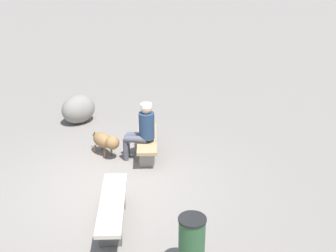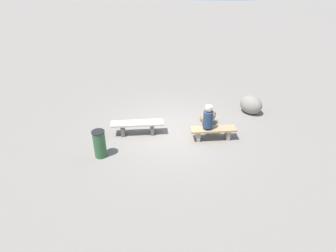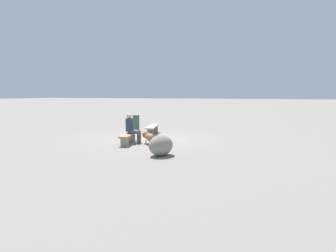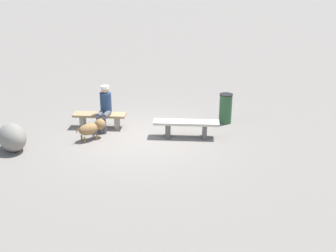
{
  "view_description": "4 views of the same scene",
  "coord_description": "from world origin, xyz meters",
  "px_view_note": "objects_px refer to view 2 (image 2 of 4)",
  "views": [
    {
      "loc": [
        -7.35,
        -2.18,
        4.59
      ],
      "look_at": [
        1.1,
        -0.97,
        0.87
      ],
      "focal_mm": 48.39,
      "sensor_mm": 36.0,
      "label": 1
    },
    {
      "loc": [
        0.7,
        -9.21,
        5.66
      ],
      "look_at": [
        -0.11,
        -0.43,
        0.43
      ],
      "focal_mm": 31.89,
      "sensor_mm": 36.0,
      "label": 2
    },
    {
      "loc": [
        11.02,
        4.53,
        2.15
      ],
      "look_at": [
        0.13,
        0.95,
        0.67
      ],
      "focal_mm": 26.58,
      "sensor_mm": 36.0,
      "label": 3
    },
    {
      "loc": [
        -3.41,
        10.5,
        4.66
      ],
      "look_at": [
        -0.86,
        0.37,
        0.57
      ],
      "focal_mm": 45.5,
      "sensor_mm": 36.0,
      "label": 4
    }
  ],
  "objects_px": {
    "bench_left": "(137,126)",
    "trash_bin": "(100,144)",
    "dog": "(208,118)",
    "boulder": "(251,105)",
    "bench_right": "(213,131)",
    "seated_person": "(208,119)"
  },
  "relations": [
    {
      "from": "boulder",
      "to": "trash_bin",
      "type": "bearing_deg",
      "value": -146.47
    },
    {
      "from": "boulder",
      "to": "dog",
      "type": "bearing_deg",
      "value": -145.3
    },
    {
      "from": "seated_person",
      "to": "trash_bin",
      "type": "distance_m",
      "value": 3.63
    },
    {
      "from": "dog",
      "to": "boulder",
      "type": "height_order",
      "value": "boulder"
    },
    {
      "from": "bench_left",
      "to": "boulder",
      "type": "distance_m",
      "value": 4.65
    },
    {
      "from": "trash_bin",
      "to": "boulder",
      "type": "distance_m",
      "value": 6.14
    },
    {
      "from": "bench_right",
      "to": "boulder",
      "type": "distance_m",
      "value": 2.6
    },
    {
      "from": "bench_left",
      "to": "boulder",
      "type": "xyz_separation_m",
      "value": [
        4.2,
        1.99,
        0.03
      ]
    },
    {
      "from": "trash_bin",
      "to": "bench_left",
      "type": "bearing_deg",
      "value": 56.8
    },
    {
      "from": "bench_right",
      "to": "boulder",
      "type": "relative_size",
      "value": 1.75
    },
    {
      "from": "dog",
      "to": "boulder",
      "type": "relative_size",
      "value": 0.83
    },
    {
      "from": "dog",
      "to": "trash_bin",
      "type": "xyz_separation_m",
      "value": [
        -3.4,
        -2.21,
        0.11
      ]
    },
    {
      "from": "bench_right",
      "to": "seated_person",
      "type": "relative_size",
      "value": 1.23
    },
    {
      "from": "bench_left",
      "to": "trash_bin",
      "type": "distance_m",
      "value": 1.69
    },
    {
      "from": "bench_right",
      "to": "dog",
      "type": "height_order",
      "value": "dog"
    },
    {
      "from": "seated_person",
      "to": "dog",
      "type": "xyz_separation_m",
      "value": [
        0.05,
        0.84,
        -0.4
      ]
    },
    {
      "from": "seated_person",
      "to": "dog",
      "type": "bearing_deg",
      "value": 84.14
    },
    {
      "from": "seated_person",
      "to": "boulder",
      "type": "height_order",
      "value": "seated_person"
    },
    {
      "from": "bench_left",
      "to": "dog",
      "type": "relative_size",
      "value": 2.48
    },
    {
      "from": "bench_right",
      "to": "seated_person",
      "type": "height_order",
      "value": "seated_person"
    },
    {
      "from": "seated_person",
      "to": "trash_bin",
      "type": "xyz_separation_m",
      "value": [
        -3.35,
        -1.37,
        -0.28
      ]
    },
    {
      "from": "dog",
      "to": "trash_bin",
      "type": "bearing_deg",
      "value": -18.07
    }
  ]
}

